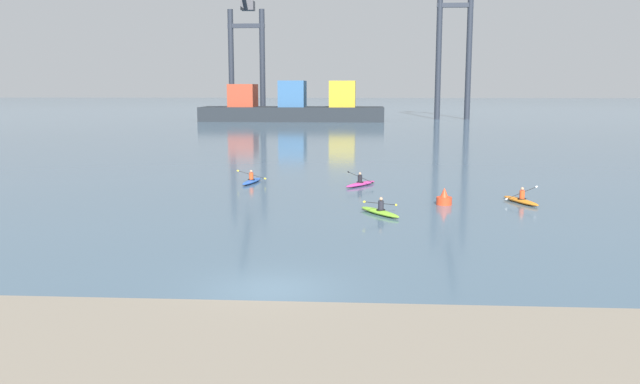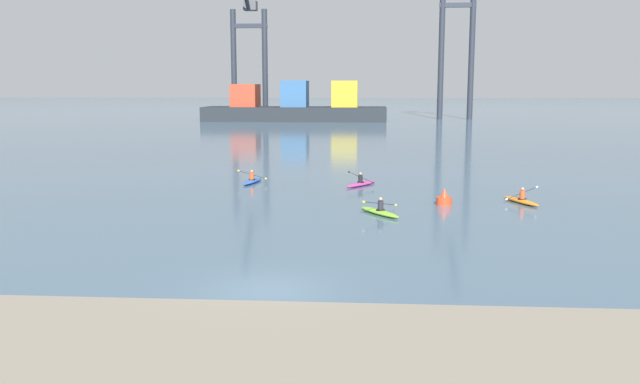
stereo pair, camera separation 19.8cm
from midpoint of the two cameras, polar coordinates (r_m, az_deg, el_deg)
ground_plane at (r=22.68m, az=-4.21°, el=-8.37°), size 800.00×800.00×0.00m
container_barge at (r=134.48m, az=-2.06°, el=7.28°), size 36.48×10.05×8.02m
gantry_crane_west at (r=148.48m, az=-6.09°, el=12.53°), size 8.08×15.56×32.46m
gantry_crane_west_mid at (r=144.05m, az=11.75°, el=13.38°), size 7.46×17.54×34.65m
channel_buoy at (r=39.17m, az=10.76°, el=-0.57°), size 0.90×0.90×1.00m
kayak_orange at (r=40.85m, az=17.02°, el=-0.68°), size 2.08×3.39×1.00m
kayak_lime at (r=35.73m, az=5.29°, el=-1.67°), size 2.39×3.16×0.95m
kayak_blue at (r=47.47m, az=-5.71°, el=0.98°), size 2.21×3.45×0.95m
kayak_magenta at (r=45.97m, az=3.67°, el=0.74°), size 2.39×3.16×0.98m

